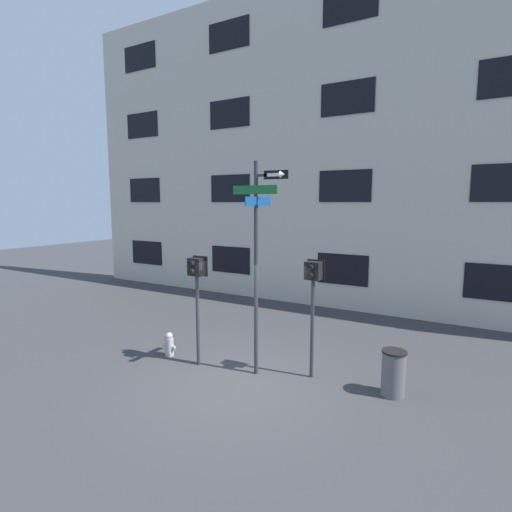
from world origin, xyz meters
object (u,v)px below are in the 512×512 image
at_px(pedestrian_signal_right, 313,286).
at_px(fire_hydrant, 169,345).
at_px(trash_bin, 393,373).
at_px(street_sign_pole, 258,250).
at_px(pedestrian_signal_left, 197,279).

relative_size(pedestrian_signal_right, fire_hydrant, 4.30).
bearing_deg(trash_bin, pedestrian_signal_right, -179.11).
bearing_deg(pedestrian_signal_right, fire_hydrant, -169.89).
bearing_deg(street_sign_pole, trash_bin, 9.60).
height_order(pedestrian_signal_right, trash_bin, pedestrian_signal_right).
relative_size(street_sign_pole, fire_hydrant, 7.74).
xyz_separation_m(street_sign_pole, pedestrian_signal_right, (1.10, 0.45, -0.76)).
bearing_deg(pedestrian_signal_right, trash_bin, 0.89).
relative_size(fire_hydrant, trash_bin, 0.65).
distance_m(fire_hydrant, trash_bin, 5.37).
height_order(fire_hydrant, trash_bin, trash_bin).
bearing_deg(pedestrian_signal_right, pedestrian_signal_left, -164.53).
bearing_deg(street_sign_pole, pedestrian_signal_left, -169.96).
distance_m(street_sign_pole, pedestrian_signal_right, 1.42).
height_order(pedestrian_signal_left, fire_hydrant, pedestrian_signal_left).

